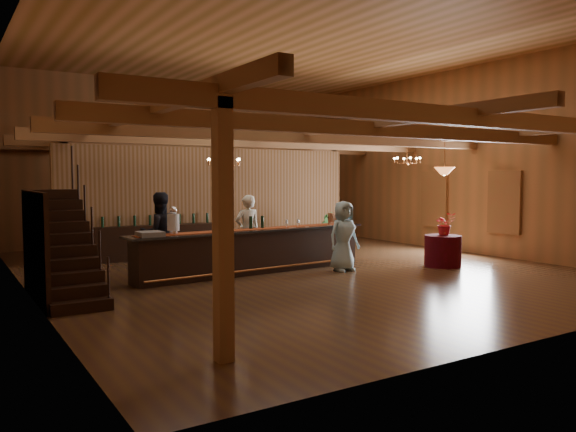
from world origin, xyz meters
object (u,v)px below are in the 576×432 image
tasting_bar (254,251)px  floor_plant (323,232)px  pendant_lamp (444,171)px  guest (344,236)px  raffle_drum (334,218)px  chandelier_left (224,162)px  bartender (247,231)px  backbar_shelf (158,242)px  beverage_dispenser (173,221)px  round_table (443,251)px  staff_second (159,234)px  chandelier_right (407,160)px

tasting_bar → floor_plant: (3.59, 2.25, 0.08)m
pendant_lamp → guest: bearing=162.7°
tasting_bar → pendant_lamp: size_ratio=6.88×
raffle_drum → guest: 1.21m
chandelier_left → bartender: size_ratio=0.44×
tasting_bar → floor_plant: bearing=28.0°
backbar_shelf → chandelier_left: 3.49m
beverage_dispenser → pendant_lamp: pendant_lamp is taller
pendant_lamp → floor_plant: bearing=102.6°
round_table → guest: guest is taller
staff_second → round_table: bearing=158.0°
bartender → beverage_dispenser: bearing=24.6°
tasting_bar → pendant_lamp: pendant_lamp is taller
round_table → pendant_lamp: (0.00, 0.00, 2.01)m
raffle_drum → staff_second: 4.50m
tasting_bar → chandelier_right: (5.45, 0.62, 2.22)m
staff_second → pendant_lamp: bearing=158.0°
backbar_shelf → bartender: bartender is taller
round_table → chandelier_right: bearing=67.4°
raffle_drum → tasting_bar: bearing=-177.0°
backbar_shelf → staff_second: 2.69m
chandelier_left → chandelier_right: same height
round_table → guest: size_ratio=0.54×
pendant_lamp → chandelier_left: bearing=154.0°
floor_plant → pendant_lamp: bearing=-77.4°
tasting_bar → staff_second: size_ratio=3.25×
bartender → guest: 2.42m
bartender → guest: bartender is taller
backbar_shelf → pendant_lamp: (5.67, -5.05, 1.93)m
chandelier_right → guest: size_ratio=0.48×
tasting_bar → raffle_drum: (2.42, 0.13, 0.68)m
round_table → chandelier_right: 3.45m
raffle_drum → chandelier_left: 3.24m
tasting_bar → raffle_drum: 2.52m
pendant_lamp → staff_second: (-6.49, 2.53, -1.45)m
chandelier_right → pendant_lamp: size_ratio=0.89×
chandelier_left → pendant_lamp: (4.91, -2.40, -0.21)m
beverage_dispenser → chandelier_left: 2.19m
chandelier_right → staff_second: bearing=178.4°
pendant_lamp → raffle_drum: bearing=138.3°
tasting_bar → chandelier_left: (-0.44, 0.69, 2.09)m
chandelier_right → pendant_lamp: bearing=-112.6°
beverage_dispenser → chandelier_left: (1.57, 0.79, 1.30)m
backbar_shelf → tasting_bar: bearing=-62.8°
raffle_drum → pendant_lamp: 3.00m
chandelier_left → chandelier_right: bearing=-0.7°
backbar_shelf → guest: (3.13, -4.26, 0.37)m
staff_second → floor_plant: bearing=-166.4°
round_table → chandelier_left: size_ratio=1.14×
beverage_dispenser → chandelier_right: size_ratio=0.75×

